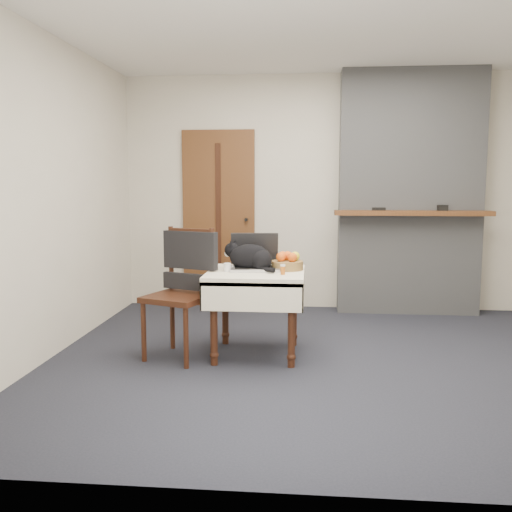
% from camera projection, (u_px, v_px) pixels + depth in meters
% --- Properties ---
extents(ground, '(4.50, 4.50, 0.00)m').
position_uv_depth(ground, '(329.00, 361.00, 4.56)').
color(ground, black).
rests_on(ground, ground).
extents(room_shell, '(4.52, 4.01, 2.61)m').
position_uv_depth(room_shell, '(331.00, 141.00, 4.79)').
color(room_shell, beige).
rests_on(room_shell, ground).
extents(door, '(0.82, 0.10, 2.00)m').
position_uv_depth(door, '(219.00, 219.00, 6.49)').
color(door, brown).
rests_on(door, ground).
extents(chimney, '(1.62, 0.48, 2.60)m').
position_uv_depth(chimney, '(409.00, 193.00, 6.13)').
color(chimney, gray).
rests_on(chimney, ground).
extents(side_table, '(0.78, 0.78, 0.70)m').
position_uv_depth(side_table, '(256.00, 285.00, 4.64)').
color(side_table, '#391A0F').
rests_on(side_table, ground).
extents(laptop, '(0.43, 0.38, 0.30)m').
position_uv_depth(laptop, '(255.00, 260.00, 4.72)').
color(laptop, '#B7B7BC').
rests_on(laptop, side_table).
extents(cat, '(0.46, 0.35, 0.24)m').
position_uv_depth(cat, '(251.00, 257.00, 4.66)').
color(cat, black).
rests_on(cat, side_table).
extents(cream_jar, '(0.06, 0.06, 0.07)m').
position_uv_depth(cream_jar, '(227.00, 267.00, 4.61)').
color(cream_jar, white).
rests_on(cream_jar, side_table).
extents(pill_bottle, '(0.04, 0.04, 0.08)m').
position_uv_depth(pill_bottle, '(283.00, 269.00, 4.44)').
color(pill_bottle, '#B55716').
rests_on(pill_bottle, side_table).
extents(fruit_basket, '(0.26, 0.26, 0.15)m').
position_uv_depth(fruit_basket, '(287.00, 263.00, 4.69)').
color(fruit_basket, olive).
rests_on(fruit_basket, side_table).
extents(desk_clutter, '(0.12, 0.07, 0.01)m').
position_uv_depth(desk_clutter, '(274.00, 270.00, 4.68)').
color(desk_clutter, black).
rests_on(desk_clutter, side_table).
extents(chair, '(0.61, 0.60, 1.05)m').
position_uv_depth(chair, '(185.00, 274.00, 4.64)').
color(chair, '#391A0F').
rests_on(chair, ground).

